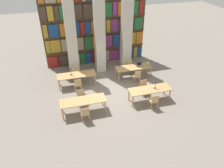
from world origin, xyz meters
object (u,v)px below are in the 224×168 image
at_px(chair_5, 75,73).
at_px(reading_table_0, 83,102).
at_px(chair_3, 144,87).
at_px(reading_table_2, 76,76).
at_px(laptop, 138,64).
at_px(chair_1, 81,97).
at_px(desk_lamp_1, 71,71).
at_px(pillar_right, 127,26).
at_px(chair_4, 78,84).
at_px(chair_2, 154,101).
at_px(reading_table_1, 150,90).
at_px(chair_6, 137,76).
at_px(reading_table_3, 134,68).
at_px(desk_lamp_2, 138,63).
at_px(pillar_left, 71,31).
at_px(desk_lamp_0, 156,84).
at_px(chair_0, 85,113).
at_px(chair_7, 130,66).
at_px(pillar_center, 99,28).

bearing_deg(chair_5, reading_table_0, 90.11).
distance_m(chair_3, chair_5, 4.55).
relative_size(reading_table_2, laptop, 7.35).
height_order(chair_1, desk_lamp_1, desk_lamp_1).
distance_m(pillar_right, chair_3, 4.32).
xyz_separation_m(chair_1, chair_4, (0.01, 1.33, 0.00)).
bearing_deg(chair_5, pillar_right, -166.99).
bearing_deg(pillar_right, chair_2, -90.09).
distance_m(reading_table_1, chair_6, 1.97).
xyz_separation_m(chair_5, laptop, (4.16, -0.50, 0.33)).
xyz_separation_m(reading_table_3, desk_lamp_2, (0.27, -0.02, 0.34)).
xyz_separation_m(reading_table_0, laptop, (4.16, 2.90, 0.12)).
bearing_deg(reading_table_3, chair_5, 169.40).
bearing_deg(pillar_left, reading_table_2, -91.46).
relative_size(reading_table_1, desk_lamp_2, 5.97).
height_order(chair_1, chair_5, same).
distance_m(chair_1, reading_table_2, 2.03).
height_order(pillar_left, desk_lamp_1, pillar_left).
xyz_separation_m(reading_table_1, desk_lamp_0, (0.31, 0.00, 0.37)).
distance_m(pillar_right, desk_lamp_1, 4.68).
xyz_separation_m(pillar_right, chair_0, (-3.72, -4.93, -2.52)).
xyz_separation_m(chair_2, chair_3, (0.00, 1.37, 0.00)).
bearing_deg(desk_lamp_1, chair_1, -82.44).
bearing_deg(chair_6, chair_7, 90.00).
xyz_separation_m(pillar_right, chair_7, (0.03, -0.87, -2.52)).
bearing_deg(chair_7, desk_lamp_1, 9.02).
bearing_deg(chair_7, desk_lamp_0, 95.34).
relative_size(chair_3, chair_5, 1.00).
relative_size(desk_lamp_2, laptop, 1.23).
distance_m(chair_1, desk_lamp_0, 4.15).
distance_m(pillar_center, reading_table_3, 3.36).
bearing_deg(chair_3, desk_lamp_1, -26.70).
height_order(pillar_right, chair_4, pillar_right).
bearing_deg(chair_6, reading_table_0, -151.78).
xyz_separation_m(pillar_right, chair_6, (0.03, -2.25, -2.52)).
xyz_separation_m(pillar_left, desk_lamp_2, (3.96, -1.58, -1.97)).
distance_m(chair_0, desk_lamp_0, 4.16).
xyz_separation_m(chair_4, chair_7, (3.74, 1.36, 0.00)).
distance_m(reading_table_1, chair_3, 0.72).
relative_size(reading_table_0, desk_lamp_2, 5.97).
bearing_deg(desk_lamp_1, chair_6, -10.37).
xyz_separation_m(pillar_left, chair_0, (-0.07, -4.93, -2.52)).
bearing_deg(reading_table_0, reading_table_3, 35.64).
relative_size(reading_table_0, reading_table_1, 1.00).
xyz_separation_m(chair_0, laptop, (4.17, 3.58, 0.33)).
relative_size(chair_1, laptop, 2.75).
height_order(reading_table_0, chair_0, chair_0).
height_order(pillar_right, desk_lamp_0, pillar_right).
bearing_deg(chair_0, reading_table_1, 11.09).
relative_size(reading_table_2, desk_lamp_1, 5.18).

